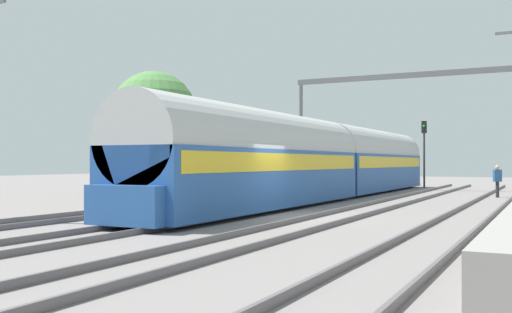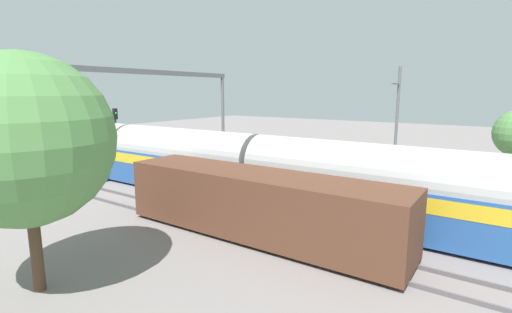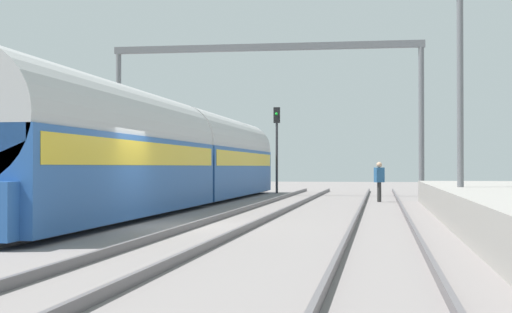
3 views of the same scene
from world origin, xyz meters
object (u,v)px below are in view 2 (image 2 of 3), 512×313
Objects in this scene: passenger_train at (257,170)px; railway_signal_far at (116,130)px; catenary_gantry at (155,97)px; person_crossing at (262,158)px; freight_car at (258,204)px.

railway_signal_far reaches higher than passenger_train.
catenary_gantry is (1.96, 10.53, 3.91)m from passenger_train.
catenary_gantry is (0.04, -4.86, 2.71)m from railway_signal_far.
railway_signal_far reaches higher than person_crossing.
freight_car reaches higher than person_crossing.
railway_signal_far is (-5.83, 10.58, 2.14)m from person_crossing.
passenger_train is 6.65× the size of railway_signal_far.
catenary_gantry reaches higher than railway_signal_far.
catenary_gantry reaches higher than freight_car.
railway_signal_far is at bearing 87.19° from person_crossing.
railway_signal_far is (1.92, 15.39, 1.20)m from passenger_train.
railway_signal_far is (5.83, 18.08, 1.70)m from freight_car.
railway_signal_far is at bearing 72.13° from freight_car.
passenger_train is 4.78m from freight_car.
person_crossing is at bearing 31.84° from passenger_train.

